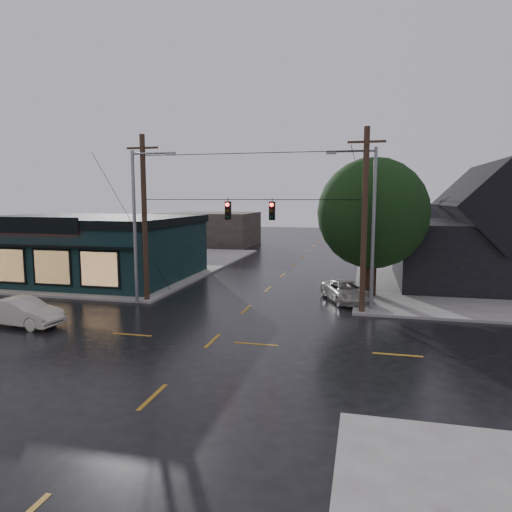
% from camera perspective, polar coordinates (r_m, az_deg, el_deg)
% --- Properties ---
extents(ground_plane, '(160.00, 160.00, 0.00)m').
position_cam_1_polar(ground_plane, '(20.99, -5.45, -10.51)').
color(ground_plane, black).
extents(sidewalk_nw, '(28.00, 28.00, 0.15)m').
position_cam_1_polar(sidewalk_nw, '(47.50, -20.68, -0.84)').
color(sidewalk_nw, slate).
rests_on(sidewalk_nw, ground).
extents(pizza_shop, '(16.30, 12.34, 4.90)m').
position_cam_1_polar(pizza_shop, '(38.62, -20.54, 1.11)').
color(pizza_shop, black).
rests_on(pizza_shop, ground).
extents(ne_building, '(12.60, 11.60, 8.75)m').
position_cam_1_polar(ne_building, '(36.93, 26.72, 3.52)').
color(ne_building, black).
rests_on(ne_building, ground).
extents(corner_tree, '(7.04, 7.04, 8.81)m').
position_cam_1_polar(corner_tree, '(30.00, 14.39, 5.18)').
color(corner_tree, black).
rests_on(corner_tree, ground).
extents(utility_pole_nw, '(2.00, 0.32, 10.15)m').
position_cam_1_polar(utility_pole_nw, '(29.25, -13.45, -5.56)').
color(utility_pole_nw, '#321E16').
rests_on(utility_pole_nw, ground).
extents(utility_pole_ne, '(2.00, 0.32, 10.15)m').
position_cam_1_polar(utility_pole_ne, '(26.19, 13.06, -7.05)').
color(utility_pole_ne, '#321E16').
rests_on(utility_pole_ne, ground).
extents(utility_pole_far_a, '(2.00, 0.32, 9.65)m').
position_cam_1_polar(utility_pole_far_a, '(47.33, 13.27, -0.68)').
color(utility_pole_far_a, '#321E16').
rests_on(utility_pole_far_a, ground).
extents(utility_pole_far_b, '(2.00, 0.32, 9.15)m').
position_cam_1_polar(utility_pole_far_b, '(67.20, 13.35, 1.63)').
color(utility_pole_far_b, '#321E16').
rests_on(utility_pole_far_b, ground).
extents(utility_pole_far_c, '(2.00, 0.32, 9.15)m').
position_cam_1_polar(utility_pole_far_c, '(87.13, 13.39, 2.88)').
color(utility_pole_far_c, '#321E16').
rests_on(utility_pole_far_c, ground).
extents(span_signal_assembly, '(13.00, 0.48, 1.23)m').
position_cam_1_polar(span_signal_assembly, '(26.20, -0.79, 5.75)').
color(span_signal_assembly, black).
rests_on(span_signal_assembly, ground).
extents(streetlight_nw, '(5.40, 0.30, 9.15)m').
position_cam_1_polar(streetlight_nw, '(28.78, -14.62, -5.80)').
color(streetlight_nw, gray).
rests_on(streetlight_nw, ground).
extents(streetlight_ne, '(5.40, 0.30, 9.15)m').
position_cam_1_polar(streetlight_ne, '(26.87, 14.14, -6.72)').
color(streetlight_ne, gray).
rests_on(streetlight_ne, ground).
extents(bg_building_west, '(12.00, 10.00, 4.40)m').
position_cam_1_polar(bg_building_west, '(62.51, -5.79, 3.40)').
color(bg_building_west, '#302922').
rests_on(bg_building_west, ground).
extents(bg_building_east, '(14.00, 12.00, 5.60)m').
position_cam_1_polar(bg_building_east, '(64.69, 21.87, 3.58)').
color(bg_building_east, '#232227').
rests_on(bg_building_east, ground).
extents(sedan_cream, '(4.44, 1.95, 1.42)m').
position_cam_1_polar(sedan_cream, '(25.89, -27.21, -6.23)').
color(sedan_cream, beige).
rests_on(sedan_cream, ground).
extents(suv_silver, '(3.73, 5.02, 1.27)m').
position_cam_1_polar(suv_silver, '(28.96, 11.23, -4.34)').
color(suv_silver, '#B2ADA4').
rests_on(suv_silver, ground).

